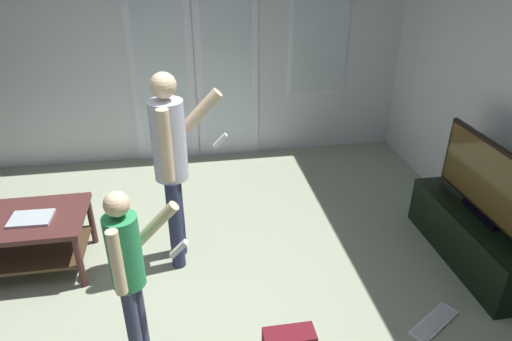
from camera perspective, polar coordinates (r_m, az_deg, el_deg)
The scene contains 9 objects.
ground_plane at distance 3.42m, azimuth -12.08°, elevation -17.74°, with size 5.76×5.32×0.02m, color #99A287.
wall_back_with_doors at distance 5.16m, azimuth -11.92°, elevation 15.13°, with size 5.76×0.09×2.71m.
coffee_table at distance 3.95m, azimuth -27.31°, elevation -6.93°, with size 0.95×0.63×0.48m.
tv_stand at distance 4.10m, azimuth 25.96°, elevation -7.66°, with size 0.45×1.31×0.42m.
flat_screen_tv at distance 3.85m, azimuth 27.48°, elevation -1.32°, with size 0.08×1.18×0.60m.
person_adult at distance 3.37m, azimuth -10.60°, elevation 1.75°, with size 0.57×0.43×1.57m.
person_child at distance 2.72m, azimuth -15.81°, elevation -11.48°, with size 0.45×0.32×1.20m.
loose_keyboard at distance 3.51m, azimuth 21.57°, elevation -17.46°, with size 0.44×0.34×0.02m.
laptop_closed at distance 3.81m, azimuth -26.56°, elevation -5.45°, with size 0.30×0.22×0.02m, color #ABB6BE.
Camera 1 is at (0.30, -2.41, 2.40)m, focal length 31.64 mm.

